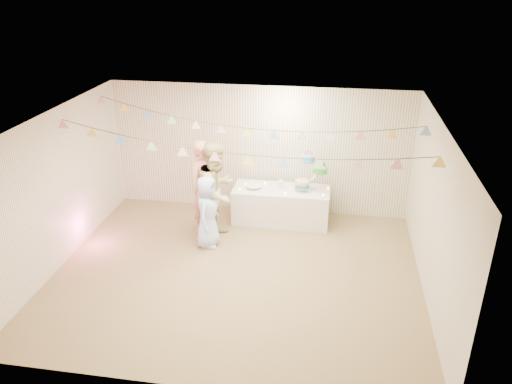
# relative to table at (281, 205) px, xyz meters

# --- Properties ---
(floor) EXTENTS (6.00, 6.00, 0.00)m
(floor) POSITION_rel_table_xyz_m (-0.51, -1.99, -0.35)
(floor) COLOR brown
(floor) RESTS_ON ground
(ceiling) EXTENTS (6.00, 6.00, 0.00)m
(ceiling) POSITION_rel_table_xyz_m (-0.51, -1.99, 2.25)
(ceiling) COLOR white
(ceiling) RESTS_ON ground
(back_wall) EXTENTS (6.00, 6.00, 0.00)m
(back_wall) POSITION_rel_table_xyz_m (-0.51, 0.51, 0.95)
(back_wall) COLOR silver
(back_wall) RESTS_ON ground
(front_wall) EXTENTS (6.00, 6.00, 0.00)m
(front_wall) POSITION_rel_table_xyz_m (-0.51, -4.49, 0.95)
(front_wall) COLOR silver
(front_wall) RESTS_ON ground
(left_wall) EXTENTS (5.00, 5.00, 0.00)m
(left_wall) POSITION_rel_table_xyz_m (-3.51, -1.99, 0.95)
(left_wall) COLOR silver
(left_wall) RESTS_ON ground
(right_wall) EXTENTS (5.00, 5.00, 0.00)m
(right_wall) POSITION_rel_table_xyz_m (2.49, -1.99, 0.95)
(right_wall) COLOR silver
(right_wall) RESTS_ON ground
(table) EXTENTS (1.87, 0.75, 0.70)m
(table) POSITION_rel_table_xyz_m (0.00, 0.00, 0.00)
(table) COLOR silver
(table) RESTS_ON floor
(cake_stand) EXTENTS (0.67, 0.39, 0.74)m
(cake_stand) POSITION_rel_table_xyz_m (0.55, 0.05, 0.77)
(cake_stand) COLOR silver
(cake_stand) RESTS_ON table
(cake_bottom) EXTENTS (0.31, 0.31, 0.15)m
(cake_bottom) POSITION_rel_table_xyz_m (0.40, -0.01, 0.48)
(cake_bottom) COLOR teal
(cake_bottom) RESTS_ON cake_stand
(cake_middle) EXTENTS (0.27, 0.27, 0.22)m
(cake_middle) POSITION_rel_table_xyz_m (0.73, 0.14, 0.75)
(cake_middle) COLOR green
(cake_middle) RESTS_ON cake_stand
(cake_top_tier) EXTENTS (0.25, 0.25, 0.19)m
(cake_top_tier) POSITION_rel_table_xyz_m (0.49, 0.02, 1.02)
(cake_top_tier) COLOR #4799DF
(cake_top_tier) RESTS_ON cake_stand
(platter) EXTENTS (0.30, 0.30, 0.02)m
(platter) POSITION_rel_table_xyz_m (-0.54, -0.05, 0.41)
(platter) COLOR white
(platter) RESTS_ON table
(posy) EXTENTS (0.14, 0.14, 0.16)m
(posy) POSITION_rel_table_xyz_m (-0.02, 0.05, 0.48)
(posy) COLOR white
(posy) RESTS_ON table
(person_adult_a) EXTENTS (0.75, 0.79, 1.82)m
(person_adult_a) POSITION_rel_table_xyz_m (-1.35, -0.63, 0.56)
(person_adult_a) COLOR tan
(person_adult_a) RESTS_ON floor
(person_adult_b) EXTENTS (0.99, 1.11, 1.88)m
(person_adult_b) POSITION_rel_table_xyz_m (-1.09, -0.82, 0.59)
(person_adult_b) COLOR tan
(person_adult_b) RESTS_ON floor
(person_child) EXTENTS (0.47, 0.69, 1.35)m
(person_child) POSITION_rel_table_xyz_m (-1.19, -1.13, 0.32)
(person_child) COLOR #B4C6FF
(person_child) RESTS_ON floor
(bunting_back) EXTENTS (5.60, 1.10, 0.40)m
(bunting_back) POSITION_rel_table_xyz_m (-0.51, -0.89, 2.00)
(bunting_back) COLOR pink
(bunting_back) RESTS_ON ceiling
(bunting_front) EXTENTS (5.60, 0.90, 0.36)m
(bunting_front) POSITION_rel_table_xyz_m (-0.51, -2.19, 1.97)
(bunting_front) COLOR #72A5E5
(bunting_front) RESTS_ON ceiling
(tealight_0) EXTENTS (0.04, 0.04, 0.03)m
(tealight_0) POSITION_rel_table_xyz_m (-0.80, -0.15, 0.37)
(tealight_0) COLOR #FFD88C
(tealight_0) RESTS_ON table
(tealight_1) EXTENTS (0.04, 0.04, 0.03)m
(tealight_1) POSITION_rel_table_xyz_m (-0.35, 0.18, 0.37)
(tealight_1) COLOR #FFD88C
(tealight_1) RESTS_ON table
(tealight_2) EXTENTS (0.04, 0.04, 0.03)m
(tealight_2) POSITION_rel_table_xyz_m (0.10, -0.22, 0.37)
(tealight_2) COLOR #FFD88C
(tealight_2) RESTS_ON table
(tealight_3) EXTENTS (0.04, 0.04, 0.03)m
(tealight_3) POSITION_rel_table_xyz_m (0.35, 0.22, 0.37)
(tealight_3) COLOR #FFD88C
(tealight_3) RESTS_ON table
(tealight_4) EXTENTS (0.04, 0.04, 0.03)m
(tealight_4) POSITION_rel_table_xyz_m (0.82, -0.18, 0.37)
(tealight_4) COLOR #FFD88C
(tealight_4) RESTS_ON table
(tealight_5) EXTENTS (0.04, 0.04, 0.03)m
(tealight_5) POSITION_rel_table_xyz_m (0.90, 0.15, 0.37)
(tealight_5) COLOR #FFD88C
(tealight_5) RESTS_ON table
(tealight_6) EXTENTS (0.04, 0.04, 0.03)m
(tealight_6) POSITION_rel_table_xyz_m (-0.73, 0.10, 0.37)
(tealight_6) COLOR #FFD88C
(tealight_6) RESTS_ON table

